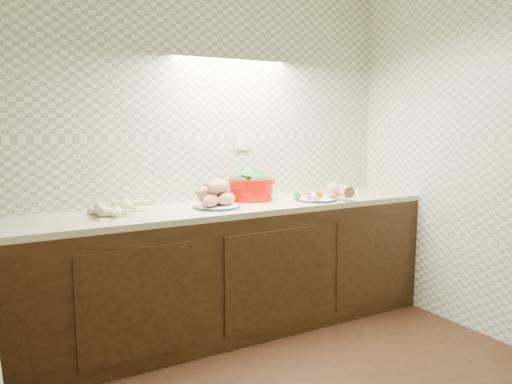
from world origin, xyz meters
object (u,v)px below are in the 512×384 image
parsnip_pile (121,209)px  sweet_potato_plate (216,196)px  onion_bowl (217,197)px  dutch_oven (251,185)px  veg_plate (324,194)px

parsnip_pile → sweet_potato_plate: (0.62, -0.06, 0.04)m
onion_bowl → dutch_oven: bearing=4.0°
parsnip_pile → sweet_potato_plate: bearing=-5.1°
sweet_potato_plate → dutch_oven: dutch_oven is taller
parsnip_pile → sweet_potato_plate: 0.63m
sweet_potato_plate → onion_bowl: (0.07, 0.14, -0.03)m
dutch_oven → veg_plate: size_ratio=0.97×
parsnip_pile → veg_plate: veg_plate is taller
parsnip_pile → onion_bowl: 0.70m
sweet_potato_plate → veg_plate: bearing=-7.4°
sweet_potato_plate → dutch_oven: 0.40m
sweet_potato_plate → dutch_oven: bearing=24.1°
sweet_potato_plate → parsnip_pile: bearing=174.9°
onion_bowl → veg_plate: 0.80m
onion_bowl → veg_plate: same height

